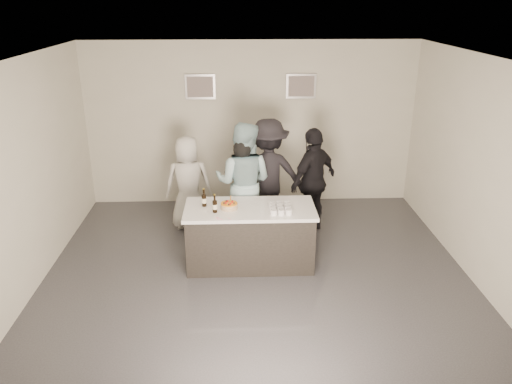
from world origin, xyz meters
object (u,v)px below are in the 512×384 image
at_px(bar_counter, 250,236).
at_px(beer_bottle_b, 215,204).
at_px(person_guest_left, 188,183).
at_px(person_main_black, 243,191).
at_px(person_guest_right, 313,181).
at_px(cake, 229,206).
at_px(person_guest_back, 268,174).
at_px(person_main_blue, 243,182).
at_px(beer_bottle_a, 204,198).

distance_m(bar_counter, beer_bottle_b, 0.77).
height_order(beer_bottle_b, person_guest_left, person_guest_left).
bearing_deg(beer_bottle_b, bar_counter, 16.81).
bearing_deg(person_main_black, person_guest_right, -143.99).
bearing_deg(cake, beer_bottle_b, -148.26).
bearing_deg(person_guest_back, bar_counter, 69.41).
height_order(person_main_black, person_main_blue, person_main_blue).
bearing_deg(person_main_blue, beer_bottle_b, 84.09).
distance_m(person_main_black, person_guest_right, 1.20).
height_order(cake, beer_bottle_a, beer_bottle_a).
relative_size(bar_counter, beer_bottle_b, 7.15).
distance_m(bar_counter, person_guest_left, 1.68).
height_order(beer_bottle_b, person_guest_right, person_guest_right).
bearing_deg(person_guest_back, person_guest_right, 157.63).
relative_size(person_main_blue, person_guest_left, 1.21).
bearing_deg(person_main_blue, bar_counter, 111.69).
height_order(beer_bottle_a, person_main_blue, person_main_blue).
distance_m(bar_counter, person_guest_back, 1.45).
relative_size(bar_counter, person_guest_right, 1.05).
relative_size(beer_bottle_a, beer_bottle_b, 1.00).
bearing_deg(person_guest_back, person_main_black, 44.30).
xyz_separation_m(cake, person_main_black, (0.20, 0.83, -0.09)).
xyz_separation_m(bar_counter, person_main_black, (-0.09, 0.80, 0.40)).
distance_m(beer_bottle_b, person_main_black, 1.04).
relative_size(cake, beer_bottle_b, 0.92).
relative_size(person_main_black, person_guest_back, 0.91).
height_order(person_main_black, person_guest_right, person_guest_right).
xyz_separation_m(cake, person_main_blue, (0.21, 0.88, 0.03)).
bearing_deg(beer_bottle_b, person_guest_back, 60.63).
relative_size(person_main_black, person_guest_left, 1.06).
bearing_deg(person_guest_back, cake, 58.67).
relative_size(bar_counter, person_main_black, 1.10).
relative_size(cake, person_guest_back, 0.13).
relative_size(bar_counter, cake, 7.73).
xyz_separation_m(person_main_black, person_guest_back, (0.43, 0.52, 0.09)).
relative_size(person_main_blue, person_guest_right, 1.09).
bearing_deg(beer_bottle_b, cake, 31.74).
bearing_deg(cake, person_main_black, 76.29).
height_order(beer_bottle_a, beer_bottle_b, same).
bearing_deg(person_guest_back, beer_bottle_a, 45.30).
height_order(beer_bottle_a, person_guest_left, person_guest_left).
xyz_separation_m(bar_counter, person_guest_back, (0.34, 1.32, 0.48)).
xyz_separation_m(beer_bottle_b, person_guest_right, (1.56, 1.26, -0.15)).
height_order(bar_counter, person_main_black, person_main_black).
distance_m(person_guest_right, person_guest_back, 0.76).
distance_m(beer_bottle_a, beer_bottle_b, 0.28).
distance_m(beer_bottle_a, person_guest_back, 1.59).
height_order(bar_counter, person_guest_back, person_guest_back).
bearing_deg(person_guest_right, beer_bottle_a, -11.82).
height_order(cake, person_main_black, person_main_black).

